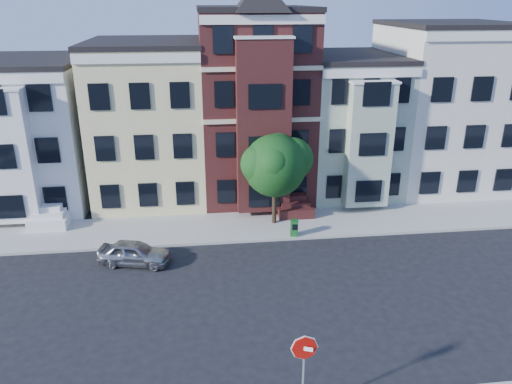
{
  "coord_description": "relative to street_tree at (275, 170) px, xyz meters",
  "views": [
    {
      "loc": [
        -3.8,
        -18.8,
        12.72
      ],
      "look_at": [
        -1.22,
        2.99,
        4.2
      ],
      "focal_mm": 35.0,
      "sensor_mm": 36.0,
      "label": 1
    }
  ],
  "objects": [
    {
      "name": "ground",
      "position": [
        -0.5,
        -8.2,
        -3.5
      ],
      "size": [
        120.0,
        120.0,
        0.0
      ],
      "primitive_type": "plane",
      "color": "black"
    },
    {
      "name": "far_sidewalk",
      "position": [
        -0.5,
        -0.2,
        -3.43
      ],
      "size": [
        60.0,
        4.0,
        0.15
      ],
      "primitive_type": "cube",
      "color": "#9E9B93",
      "rests_on": "ground"
    },
    {
      "name": "house_white",
      "position": [
        -15.5,
        6.3,
        1.0
      ],
      "size": [
        8.0,
        9.0,
        9.0
      ],
      "primitive_type": "cube",
      "color": "white",
      "rests_on": "ground"
    },
    {
      "name": "house_yellow",
      "position": [
        -7.5,
        6.3,
        1.5
      ],
      "size": [
        7.0,
        9.0,
        10.0
      ],
      "primitive_type": "cube",
      "color": "beige",
      "rests_on": "ground"
    },
    {
      "name": "house_brown",
      "position": [
        -0.5,
        6.3,
        2.5
      ],
      "size": [
        7.0,
        9.0,
        12.0
      ],
      "primitive_type": "cube",
      "color": "#3B1715",
      "rests_on": "ground"
    },
    {
      "name": "house_green",
      "position": [
        6.0,
        6.3,
        1.0
      ],
      "size": [
        6.0,
        9.0,
        9.0
      ],
      "primitive_type": "cube",
      "color": "#9DAD95",
      "rests_on": "ground"
    },
    {
      "name": "house_cream",
      "position": [
        13.0,
        6.3,
        2.0
      ],
      "size": [
        8.0,
        9.0,
        11.0
      ],
      "primitive_type": "cube",
      "color": "silver",
      "rests_on": "ground"
    },
    {
      "name": "street_tree",
      "position": [
        0.0,
        0.0,
        0.0
      ],
      "size": [
        7.19,
        7.19,
        6.7
      ],
      "primitive_type": null,
      "rotation": [
        0.0,
        0.0,
        0.3
      ],
      "color": "#1C4D1B",
      "rests_on": "far_sidewalk"
    },
    {
      "name": "parked_car",
      "position": [
        -7.8,
        -3.87,
        -2.88
      ],
      "size": [
        3.9,
        2.27,
        1.25
      ],
      "primitive_type": "imported",
      "rotation": [
        0.0,
        0.0,
        1.34
      ],
      "color": "#95969D",
      "rests_on": "ground"
    },
    {
      "name": "newspaper_box",
      "position": [
        0.86,
        -1.9,
        -2.87
      ],
      "size": [
        0.51,
        0.47,
        0.95
      ],
      "primitive_type": "cube",
      "rotation": [
        0.0,
        0.0,
        -0.23
      ],
      "color": "#1A5F24",
      "rests_on": "far_sidewalk"
    },
    {
      "name": "stop_sign",
      "position": [
        -1.3,
        -14.55,
        -1.73
      ],
      "size": [
        0.88,
        0.44,
        3.24
      ],
      "primitive_type": null,
      "rotation": [
        0.0,
        0.0,
        -0.37
      ],
      "color": "#A00A04",
      "rests_on": "near_sidewalk"
    }
  ]
}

